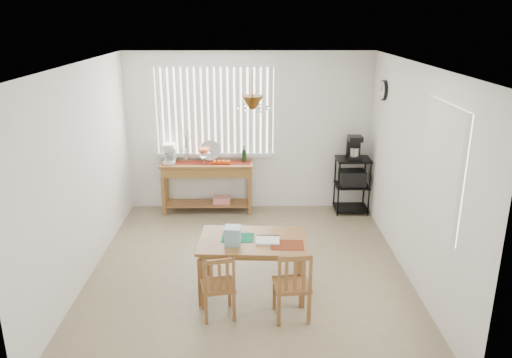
{
  "coord_description": "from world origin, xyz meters",
  "views": [
    {
      "loc": [
        0.05,
        -5.75,
        3.13
      ],
      "look_at": [
        0.1,
        0.55,
        1.05
      ],
      "focal_mm": 35.0,
      "sensor_mm": 36.0,
      "label": 1
    }
  ],
  "objects_px": {
    "chair_right": "(292,286)",
    "dining_table": "(253,245)",
    "cart_items": "(354,148)",
    "wire_cart": "(352,180)",
    "chair_left": "(218,286)",
    "sideboard": "(208,175)"
  },
  "relations": [
    {
      "from": "cart_items",
      "to": "chair_right",
      "type": "bearing_deg",
      "value": -111.48
    },
    {
      "from": "cart_items",
      "to": "wire_cart",
      "type": "bearing_deg",
      "value": -90.0
    },
    {
      "from": "cart_items",
      "to": "dining_table",
      "type": "bearing_deg",
      "value": -123.13
    },
    {
      "from": "dining_table",
      "to": "chair_right",
      "type": "relative_size",
      "value": 1.56
    },
    {
      "from": "cart_items",
      "to": "chair_left",
      "type": "relative_size",
      "value": 0.5
    },
    {
      "from": "sideboard",
      "to": "chair_left",
      "type": "relative_size",
      "value": 1.98
    },
    {
      "from": "dining_table",
      "to": "sideboard",
      "type": "bearing_deg",
      "value": 106.2
    },
    {
      "from": "chair_left",
      "to": "chair_right",
      "type": "height_order",
      "value": "chair_right"
    },
    {
      "from": "sideboard",
      "to": "dining_table",
      "type": "bearing_deg",
      "value": -73.8
    },
    {
      "from": "wire_cart",
      "to": "chair_left",
      "type": "relative_size",
      "value": 1.22
    },
    {
      "from": "wire_cart",
      "to": "chair_left",
      "type": "xyz_separation_m",
      "value": [
        -2.01,
        -3.04,
        -0.18
      ]
    },
    {
      "from": "chair_left",
      "to": "wire_cart",
      "type": "bearing_deg",
      "value": 56.6
    },
    {
      "from": "cart_items",
      "to": "chair_right",
      "type": "xyz_separation_m",
      "value": [
        -1.22,
        -3.09,
        -0.69
      ]
    },
    {
      "from": "sideboard",
      "to": "cart_items",
      "type": "distance_m",
      "value": 2.41
    },
    {
      "from": "cart_items",
      "to": "dining_table",
      "type": "xyz_separation_m",
      "value": [
        -1.64,
        -2.51,
        -0.51
      ]
    },
    {
      "from": "chair_right",
      "to": "dining_table",
      "type": "bearing_deg",
      "value": 125.54
    },
    {
      "from": "sideboard",
      "to": "wire_cart",
      "type": "height_order",
      "value": "wire_cart"
    },
    {
      "from": "sideboard",
      "to": "dining_table",
      "type": "distance_m",
      "value": 2.63
    },
    {
      "from": "cart_items",
      "to": "dining_table",
      "type": "distance_m",
      "value": 3.04
    },
    {
      "from": "wire_cart",
      "to": "chair_left",
      "type": "height_order",
      "value": "wire_cart"
    },
    {
      "from": "sideboard",
      "to": "chair_left",
      "type": "bearing_deg",
      "value": -83.26
    },
    {
      "from": "cart_items",
      "to": "chair_left",
      "type": "height_order",
      "value": "cart_items"
    }
  ]
}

